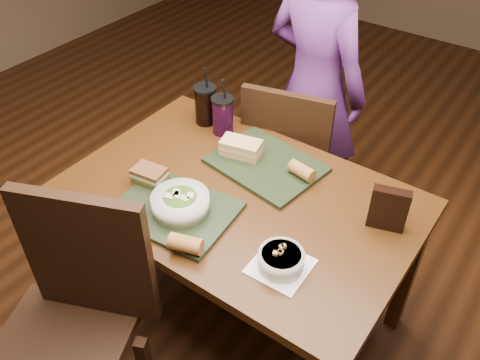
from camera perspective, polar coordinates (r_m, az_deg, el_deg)
name	(u,v)px	position (r m, az deg, el deg)	size (l,w,h in m)	color
ground	(240,313)	(2.47, 0.00, -14.72)	(6.00, 6.00, 0.00)	#381C0B
dining_table	(240,212)	(1.97, 0.00, -3.57)	(1.30, 0.85, 0.75)	#43250D
chair_near	(74,314)	(1.86, -18.10, -14.12)	(0.58, 0.60, 1.03)	black
chair_far	(293,161)	(2.45, 6.02, 2.15)	(0.49, 0.50, 0.94)	black
diner	(314,87)	(2.55, 8.34, 10.28)	(0.57, 0.37, 1.55)	#5E2A74
tray_near	(175,210)	(1.85, -7.36, -3.40)	(0.42, 0.32, 0.02)	black
tray_far	(266,165)	(2.04, 2.94, 1.73)	(0.42, 0.32, 0.02)	black
salad_bowl	(180,202)	(1.81, -6.72, -2.46)	(0.21, 0.21, 0.07)	silver
soup_bowl	(281,260)	(1.64, 4.62, -8.91)	(0.19, 0.19, 0.07)	white
sandwich_near	(150,175)	(1.95, -10.13, 0.55)	(0.13, 0.10, 0.06)	#593819
sandwich_far	(241,148)	(2.06, 0.11, 3.66)	(0.18, 0.12, 0.06)	tan
baguette_near	(186,244)	(1.68, -6.13, -7.14)	(0.06, 0.06, 0.11)	#AD7533
baguette_far	(302,171)	(1.96, 6.94, 1.04)	(0.05, 0.05, 0.10)	#AD7533
cup_cola	(205,105)	(2.26, -3.90, 8.45)	(0.10, 0.10, 0.27)	black
cup_berry	(223,115)	(2.19, -1.95, 7.30)	(0.10, 0.10, 0.26)	black
chip_bag	(388,209)	(1.80, 16.33, -3.14)	(0.13, 0.04, 0.17)	black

